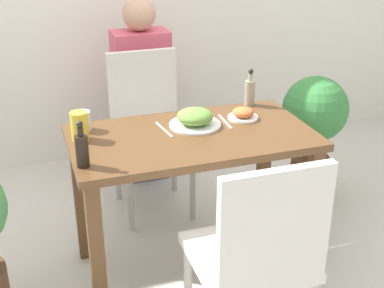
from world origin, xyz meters
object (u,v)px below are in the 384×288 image
object	(u,v)px
side_plate	(243,114)
person_figure	(142,93)
food_plate	(195,118)
condiment_bottle	(82,149)
drink_cup	(82,121)
chair_far	(148,123)
chair_near	(258,254)
juice_glass	(79,126)
sauce_bottle	(250,91)
potted_plant_right	(314,124)

from	to	relation	value
side_plate	person_figure	xyz separation A→B (m)	(-0.28, 0.94, -0.16)
food_plate	side_plate	xyz separation A→B (m)	(0.25, 0.01, -0.01)
side_plate	condiment_bottle	bearing A→B (deg)	-161.48
condiment_bottle	drink_cup	bearing A→B (deg)	82.15
drink_cup	chair_far	bearing A→B (deg)	48.15
food_plate	drink_cup	xyz separation A→B (m)	(-0.50, 0.12, 0.01)
chair_near	juice_glass	distance (m)	0.96
juice_glass	condiment_bottle	xyz separation A→B (m)	(-0.03, -0.27, 0.01)
sauce_bottle	condiment_bottle	xyz separation A→B (m)	(-0.91, -0.44, 0.00)
drink_cup	sauce_bottle	size ratio (longest dim) A/B	0.47
chair_far	juice_glass	xyz separation A→B (m)	(-0.45, -0.57, 0.26)
chair_near	potted_plant_right	world-z (taller)	chair_near
drink_cup	food_plate	bearing A→B (deg)	-13.03
drink_cup	juice_glass	bearing A→B (deg)	-103.89
sauce_bottle	condiment_bottle	size ratio (longest dim) A/B	1.00
chair_far	chair_near	bearing A→B (deg)	-87.33
chair_far	side_plate	world-z (taller)	chair_far
drink_cup	person_figure	size ratio (longest dim) A/B	0.08
sauce_bottle	potted_plant_right	xyz separation A→B (m)	(0.48, 0.14, -0.30)
juice_glass	person_figure	distance (m)	1.08
chair_near	person_figure	size ratio (longest dim) A/B	0.78
chair_near	chair_far	xyz separation A→B (m)	(-0.06, 1.34, 0.00)
chair_far	potted_plant_right	distance (m)	0.96
chair_far	food_plate	xyz separation A→B (m)	(0.08, -0.58, 0.23)
food_plate	condiment_bottle	distance (m)	0.61
food_plate	person_figure	size ratio (longest dim) A/B	0.21
chair_far	side_plate	bearing A→B (deg)	-59.90
chair_near	side_plate	distance (m)	0.84
person_figure	chair_far	bearing A→B (deg)	-98.47
chair_near	sauce_bottle	xyz separation A→B (m)	(0.38, 0.94, 0.27)
food_plate	chair_far	bearing A→B (deg)	98.01
side_plate	potted_plant_right	world-z (taller)	potted_plant_right
chair_far	sauce_bottle	size ratio (longest dim) A/B	4.77
chair_far	condiment_bottle	distance (m)	1.00
food_plate	chair_near	bearing A→B (deg)	-91.49
sauce_bottle	person_figure	size ratio (longest dim) A/B	0.16
juice_glass	sauce_bottle	distance (m)	0.90
sauce_bottle	condiment_bottle	world-z (taller)	same
chair_far	food_plate	size ratio (longest dim) A/B	3.79
food_plate	side_plate	world-z (taller)	food_plate
side_plate	person_figure	size ratio (longest dim) A/B	0.13
food_plate	condiment_bottle	size ratio (longest dim) A/B	1.26
chair_near	chair_far	distance (m)	1.34
sauce_bottle	potted_plant_right	size ratio (longest dim) A/B	0.25
drink_cup	sauce_bottle	bearing A→B (deg)	4.25
chair_near	person_figure	world-z (taller)	person_figure
food_plate	person_figure	world-z (taller)	person_figure
condiment_bottle	potted_plant_right	xyz separation A→B (m)	(1.39, 0.58, -0.30)
chair_near	potted_plant_right	bearing A→B (deg)	-128.59
sauce_bottle	condiment_bottle	bearing A→B (deg)	-154.43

